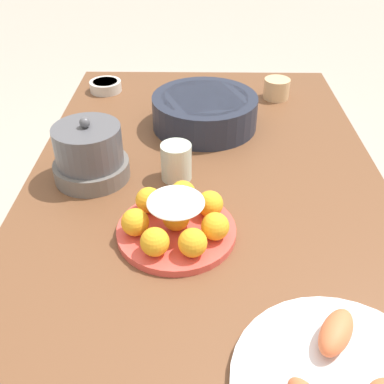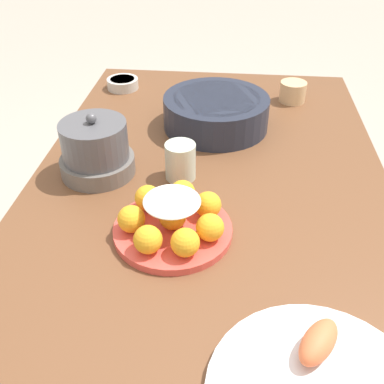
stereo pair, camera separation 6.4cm
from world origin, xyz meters
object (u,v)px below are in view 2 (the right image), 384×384
at_px(serving_bowl, 215,111).
at_px(warming_pot, 96,150).
at_px(cup_far, 180,161).
at_px(cake_plate, 173,220).
at_px(cup_near, 293,92).
at_px(sauce_bowl, 123,83).
at_px(dining_table, 208,218).

relative_size(serving_bowl, warming_pot, 1.66).
height_order(serving_bowl, cup_far, same).
distance_m(cake_plate, warming_pot, 0.29).
height_order(cup_near, cup_far, cup_far).
height_order(sauce_bowl, cup_far, cup_far).
distance_m(cake_plate, sauce_bowl, 0.75).
bearing_deg(cup_near, cup_far, 147.05).
height_order(cake_plate, cup_near, cake_plate).
distance_m(dining_table, cake_plate, 0.23).
bearing_deg(dining_table, cup_near, -25.37).
xyz_separation_m(dining_table, cup_near, (0.48, -0.23, 0.13)).
relative_size(sauce_bowl, cup_near, 1.27).
bearing_deg(sauce_bowl, dining_table, -148.71).
xyz_separation_m(dining_table, sauce_bowl, (0.53, 0.32, 0.12)).
relative_size(sauce_bowl, cup_far, 1.16).
height_order(dining_table, sauce_bowl, sauce_bowl).
bearing_deg(warming_pot, cup_far, -90.25).
relative_size(cake_plate, serving_bowl, 0.82).
distance_m(cup_far, warming_pot, 0.20).
distance_m(sauce_bowl, cup_near, 0.55).
bearing_deg(cup_near, dining_table, 154.63).
xyz_separation_m(cake_plate, cup_near, (0.66, -0.29, -0.00)).
bearing_deg(dining_table, cake_plate, 161.69).
distance_m(dining_table, warming_pot, 0.31).
height_order(serving_bowl, warming_pot, warming_pot).
xyz_separation_m(serving_bowl, warming_pot, (-0.26, 0.26, 0.01)).
xyz_separation_m(serving_bowl, cup_far, (-0.26, 0.07, -0.00)).
bearing_deg(cup_near, serving_bowl, 130.15).
distance_m(serving_bowl, sauce_bowl, 0.40).
bearing_deg(cup_far, cup_near, -32.95).
xyz_separation_m(cake_plate, cup_far, (0.20, 0.01, 0.01)).
height_order(dining_table, serving_bowl, serving_bowl).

